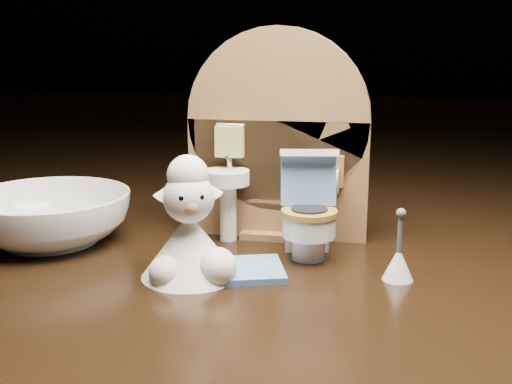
% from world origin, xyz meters
% --- Properties ---
extents(backdrop_panel, '(0.13, 0.05, 0.15)m').
position_xyz_m(backdrop_panel, '(-0.00, 0.06, 0.07)').
color(backdrop_panel, olive).
rests_on(backdrop_panel, ground).
extents(toy_toilet, '(0.04, 0.05, 0.07)m').
position_xyz_m(toy_toilet, '(0.03, 0.02, 0.03)').
color(toy_toilet, white).
rests_on(toy_toilet, ground).
extents(bath_mat, '(0.07, 0.06, 0.00)m').
position_xyz_m(bath_mat, '(-0.01, -0.02, 0.00)').
color(bath_mat, '#5880AF').
rests_on(bath_mat, ground).
extents(toilet_brush, '(0.02, 0.02, 0.04)m').
position_xyz_m(toilet_brush, '(0.09, -0.01, 0.01)').
color(toilet_brush, white).
rests_on(toilet_brush, ground).
extents(plush_lamb, '(0.06, 0.06, 0.08)m').
position_xyz_m(plush_lamb, '(-0.04, -0.03, 0.03)').
color(plush_lamb, white).
rests_on(plush_lamb, ground).
extents(ceramic_bowl, '(0.13, 0.13, 0.04)m').
position_xyz_m(ceramic_bowl, '(-0.16, 0.02, 0.02)').
color(ceramic_bowl, white).
rests_on(ceramic_bowl, ground).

